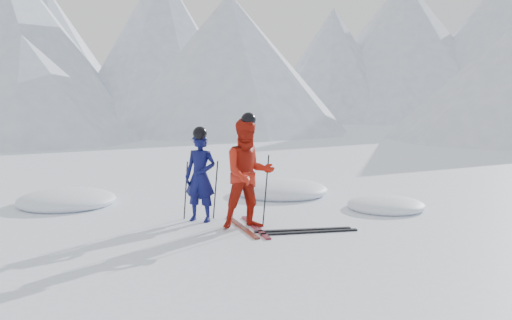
{
  "coord_description": "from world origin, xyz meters",
  "views": [
    {
      "loc": [
        -0.93,
        -9.72,
        2.28
      ],
      "look_at": [
        -1.32,
        0.5,
        1.1
      ],
      "focal_mm": 38.0,
      "sensor_mm": 36.0,
      "label": 1
    }
  ],
  "objects": [
    {
      "name": "skier_blue",
      "position": [
        -2.33,
        0.09,
        0.83
      ],
      "size": [
        0.7,
        0.56,
        1.65
      ],
      "primitive_type": "imported",
      "rotation": [
        0.0,
        0.0,
        -0.32
      ],
      "color": "#0B0E47",
      "rests_on": "ground"
    },
    {
      "name": "snow_lumps",
      "position": [
        -1.83,
        1.93,
        0.0
      ],
      "size": [
        10.57,
        5.87,
        0.48
      ],
      "color": "white",
      "rests_on": "ground"
    },
    {
      "name": "ski_worn_left",
      "position": [
        -1.53,
        -0.4,
        0.01
      ],
      "size": [
        0.69,
        1.62,
        0.03
      ],
      "primitive_type": "cube",
      "rotation": [
        0.0,
        0.0,
        0.37
      ],
      "color": "black",
      "rests_on": "ground"
    },
    {
      "name": "ski_worn_right",
      "position": [
        -1.29,
        -0.4,
        0.01
      ],
      "size": [
        0.58,
        1.65,
        0.03
      ],
      "primitive_type": "cube",
      "rotation": [
        0.0,
        0.0,
        0.3
      ],
      "color": "black",
      "rests_on": "ground"
    },
    {
      "name": "mountain_range",
      "position": [
        5.71,
        35.31,
        6.72
      ],
      "size": [
        106.15,
        62.94,
        15.53
      ],
      "color": "#B2BCD1",
      "rests_on": "ground"
    },
    {
      "name": "ski_loose_b",
      "position": [
        -0.37,
        -0.73,
        0.01
      ],
      "size": [
        1.67,
        0.49,
        0.03
      ],
      "primitive_type": "cube",
      "rotation": [
        0.0,
        0.0,
        1.81
      ],
      "color": "black",
      "rests_on": "ground"
    },
    {
      "name": "ground",
      "position": [
        0.0,
        0.0,
        0.0
      ],
      "size": [
        160.0,
        160.0,
        0.0
      ],
      "primitive_type": "plane",
      "color": "white",
      "rests_on": "ground"
    },
    {
      "name": "skier_red",
      "position": [
        -1.41,
        -0.4,
        0.96
      ],
      "size": [
        1.12,
        0.99,
        1.92
      ],
      "primitive_type": "imported",
      "rotation": [
        0.0,
        0.0,
        0.33
      ],
      "color": "#AF1C0E",
      "rests_on": "ground"
    },
    {
      "name": "ski_loose_a",
      "position": [
        -0.47,
        -0.58,
        0.01
      ],
      "size": [
        1.68,
        0.43,
        0.03
      ],
      "primitive_type": "cube",
      "rotation": [
        0.0,
        0.0,
        1.78
      ],
      "color": "black",
      "rests_on": "ground"
    },
    {
      "name": "pole_blue_right",
      "position": [
        -2.08,
        0.34,
        0.55
      ],
      "size": [
        0.11,
        0.07,
        1.1
      ],
      "primitive_type": "cylinder",
      "rotation": [
        -0.04,
        0.08,
        0.0
      ],
      "color": "black",
      "rests_on": "ground"
    },
    {
      "name": "pole_red_left",
      "position": [
        -1.71,
        -0.15,
        0.64
      ],
      "size": [
        0.13,
        0.1,
        1.28
      ],
      "primitive_type": "cylinder",
      "rotation": [
        0.06,
        0.08,
        0.0
      ],
      "color": "black",
      "rests_on": "ground"
    },
    {
      "name": "pole_red_right",
      "position": [
        -1.11,
        -0.25,
        0.64
      ],
      "size": [
        0.13,
        0.09,
        1.28
      ],
      "primitive_type": "cylinder",
      "rotation": [
        -0.05,
        0.08,
        0.0
      ],
      "color": "black",
      "rests_on": "ground"
    },
    {
      "name": "pole_blue_left",
      "position": [
        -2.63,
        0.24,
        0.55
      ],
      "size": [
        0.11,
        0.08,
        1.1
      ],
      "primitive_type": "cylinder",
      "rotation": [
        0.05,
        0.08,
        0.0
      ],
      "color": "black",
      "rests_on": "ground"
    }
  ]
}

